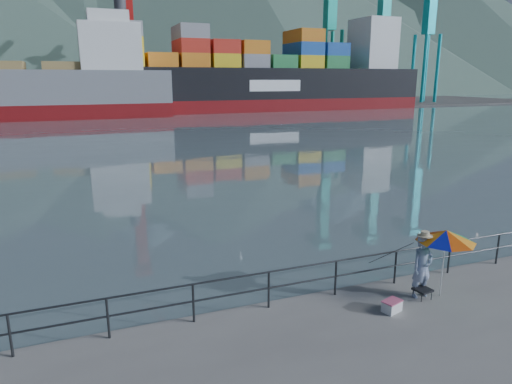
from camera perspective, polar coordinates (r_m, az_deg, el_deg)
harbor_water at (r=138.53m, az=-19.47°, el=10.87°), size 500.00×280.00×0.00m
far_dock at (r=102.62m, az=-12.93°, el=10.46°), size 200.00×40.00×0.40m
guardrail at (r=12.50m, az=5.91°, el=-11.24°), size 22.00×0.06×1.03m
mountains at (r=222.50m, az=-10.41°, el=21.53°), size 600.00×332.80×80.00m
port_cranes at (r=99.69m, az=0.16°, el=19.92°), size 116.00×28.00×38.40m
container_stacks at (r=108.36m, az=-2.09°, el=12.55°), size 58.00×8.40×7.80m
fisherman at (r=13.34m, az=20.05°, el=-8.77°), size 0.64×0.43×1.73m
beach_umbrella at (r=13.23m, az=22.66°, el=-5.10°), size 1.87×1.87×1.92m
folding_stool at (r=13.52m, az=20.07°, el=-11.79°), size 0.48×0.48×0.28m
cooler_bag at (r=12.59m, az=16.61°, el=-13.55°), size 0.55×0.45×0.28m
fishing_rod at (r=14.24m, az=16.11°, el=-10.78°), size 0.03×1.90×1.34m
bulk_carrier at (r=77.90m, az=-27.57°, el=11.29°), size 48.21×8.34×14.50m
container_ship at (r=90.59m, az=2.04°, el=14.03°), size 63.60×10.60×18.10m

